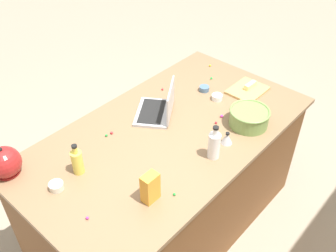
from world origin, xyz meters
name	(u,v)px	position (x,y,z in m)	size (l,w,h in m)	color
ground_plane	(168,221)	(0.00, 0.00, 0.00)	(12.00, 12.00, 0.00)	gray
island_counter	(168,181)	(0.00, 0.00, 0.45)	(1.92, 1.06, 0.90)	brown
laptop	(159,109)	(-0.10, -0.17, 0.95)	(0.38, 0.36, 0.22)	#B7B7BC
mixing_bowl_large	(249,117)	(-0.40, 0.33, 0.96)	(0.26, 0.26, 0.11)	#72934C
bottle_oil	(77,161)	(0.59, -0.14, 0.98)	(0.06, 0.06, 0.20)	#DBC64C
bottle_vinegar	(214,145)	(-0.01, 0.34, 0.99)	(0.07, 0.07, 0.22)	white
kettle	(5,163)	(0.86, -0.43, 0.98)	(0.21, 0.18, 0.20)	maroon
cutting_board	(247,90)	(-0.73, 0.12, 0.91)	(0.27, 0.22, 0.02)	tan
butter_stick_left	(250,85)	(-0.76, 0.12, 0.94)	(0.11, 0.04, 0.04)	#F4E58C
ramekin_small	(217,97)	(-0.50, 0.02, 0.92)	(0.08, 0.08, 0.04)	white
ramekin_medium	(204,89)	(-0.52, -0.12, 0.92)	(0.07, 0.07, 0.04)	slate
ramekin_wide	(56,186)	(0.74, -0.13, 0.92)	(0.08, 0.08, 0.04)	beige
kitchen_timer	(227,138)	(-0.16, 0.33, 0.94)	(0.07, 0.07, 0.08)	#B2B2B7
candy_bag	(150,188)	(0.46, 0.29, 0.99)	(0.09, 0.06, 0.17)	gold
candy_0	(210,66)	(-0.83, -0.30, 0.91)	(0.02, 0.02, 0.02)	yellow
candy_1	(87,218)	(0.76, 0.15, 0.91)	(0.02, 0.02, 0.02)	#CC3399
candy_2	(112,133)	(0.25, -0.25, 0.91)	(0.02, 0.02, 0.02)	red
candy_3	(211,78)	(-0.68, -0.17, 0.91)	(0.02, 0.02, 0.02)	green
candy_4	(162,89)	(-0.33, -0.35, 0.91)	(0.01, 0.01, 0.01)	red
candy_5	(174,194)	(0.36, 0.37, 0.91)	(0.01, 0.01, 0.01)	green
candy_6	(222,116)	(-0.35, 0.16, 0.91)	(0.02, 0.02, 0.02)	#CC3399
candy_7	(216,123)	(-0.27, 0.17, 0.91)	(0.02, 0.02, 0.02)	red
candy_8	(106,135)	(0.29, -0.26, 0.91)	(0.02, 0.02, 0.02)	green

